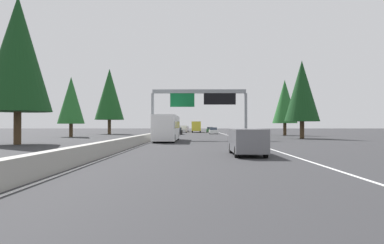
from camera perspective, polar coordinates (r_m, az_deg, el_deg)
ground_plane at (r=62.58m, az=-4.32°, el=-2.30°), size 320.00×320.00×0.00m
median_barrier at (r=82.53m, az=-3.29°, el=-1.56°), size 180.00×0.56×0.90m
shoulder_stripe_right at (r=72.57m, az=5.50°, el=-2.05°), size 160.00×0.16×0.01m
shoulder_stripe_median at (r=72.52m, az=-3.41°, el=-2.05°), size 160.00×0.16×0.01m
sign_gantry_overhead at (r=47.13m, az=1.36°, el=3.57°), size 0.50×12.68×6.66m
minivan_mid_center at (r=23.13m, az=8.79°, el=-2.93°), size 5.00×1.95×1.69m
bus_far_left at (r=43.69m, az=-4.02°, el=-0.81°), size 11.50×2.55×3.10m
sedan_mid_left at (r=79.83m, az=3.41°, el=-1.43°), size 4.40×1.80×1.47m
box_truck_near_right at (r=96.63m, az=0.69°, el=-0.72°), size 8.50×2.40×2.95m
sedan_near_center at (r=97.76m, az=2.85°, el=-1.27°), size 4.40×1.80×1.47m
sedan_distant_a at (r=74.88m, az=-2.26°, el=-1.49°), size 4.40×1.80×1.47m
pickup_far_center at (r=96.89m, az=-1.41°, el=-1.14°), size 5.60×2.00×1.86m
minivan_far_right at (r=112.08m, az=-1.04°, el=-1.04°), size 5.00×1.95×1.69m
conifer_right_near at (r=54.43m, az=17.15°, el=4.76°), size 5.01×5.01×11.39m
conifer_right_mid at (r=70.33m, az=14.60°, el=3.17°), size 4.67×4.67×10.62m
conifer_left_foreground at (r=40.45m, az=-26.07°, el=9.81°), size 6.62×6.62×15.04m
conifer_left_near at (r=62.52m, az=-18.76°, el=3.30°), size 4.40×4.40×10.01m
conifer_left_mid at (r=80.32m, az=-13.06°, el=4.35°), size 6.33×6.33×14.38m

